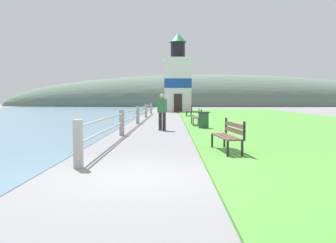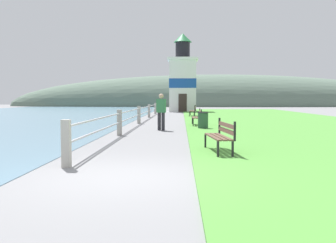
# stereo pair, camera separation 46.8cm
# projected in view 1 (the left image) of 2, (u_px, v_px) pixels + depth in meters

# --- Properties ---
(ground_plane) EXTENTS (160.00, 160.00, 0.00)m
(ground_plane) POSITION_uv_depth(u_px,v_px,m) (135.00, 178.00, 7.15)
(ground_plane) COLOR slate
(grass_verge) EXTENTS (12.00, 51.82, 0.06)m
(grass_verge) POSITION_uv_depth(u_px,v_px,m) (275.00, 121.00, 24.31)
(grass_verge) COLOR #4C8E38
(grass_verge) RESTS_ON ground_plane
(seawall_railing) EXTENTS (0.18, 28.54, 1.05)m
(seawall_railing) POSITION_uv_depth(u_px,v_px,m) (138.00, 113.00, 22.28)
(seawall_railing) COLOR #A8A399
(seawall_railing) RESTS_ON ground_plane
(park_bench_near) EXTENTS (0.67, 1.88, 0.94)m
(park_bench_near) POSITION_uv_depth(u_px,v_px,m) (229.00, 134.00, 10.23)
(park_bench_near) COLOR brown
(park_bench_near) RESTS_ON ground_plane
(park_bench_midway) EXTENTS (0.48, 1.79, 0.94)m
(park_bench_midway) POSITION_uv_depth(u_px,v_px,m) (197.00, 116.00, 20.35)
(park_bench_midway) COLOR brown
(park_bench_midway) RESTS_ON ground_plane
(park_bench_far) EXTENTS (0.60, 1.93, 0.94)m
(park_bench_far) POSITION_uv_depth(u_px,v_px,m) (190.00, 110.00, 30.80)
(park_bench_far) COLOR brown
(park_bench_far) RESTS_ON ground_plane
(lighthouse) EXTENTS (3.37, 3.37, 8.74)m
(lighthouse) POSITION_uv_depth(u_px,v_px,m) (178.00, 80.00, 41.97)
(lighthouse) COLOR white
(lighthouse) RESTS_ON ground_plane
(person_strolling) EXTENTS (0.46, 0.31, 1.73)m
(person_strolling) POSITION_uv_depth(u_px,v_px,m) (162.00, 111.00, 17.60)
(person_strolling) COLOR #28282D
(person_strolling) RESTS_ON ground_plane
(trash_bin) EXTENTS (0.54, 0.54, 0.84)m
(trash_bin) POSITION_uv_depth(u_px,v_px,m) (204.00, 121.00, 18.27)
(trash_bin) COLOR #2D5138
(trash_bin) RESTS_ON ground_plane
(distant_hillside) EXTENTS (80.00, 16.00, 12.00)m
(distant_hillside) POSITION_uv_depth(u_px,v_px,m) (210.00, 106.00, 71.48)
(distant_hillside) COLOR #566B5B
(distant_hillside) RESTS_ON ground_plane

